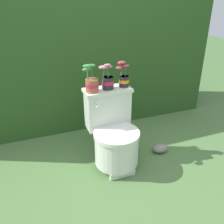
{
  "coord_description": "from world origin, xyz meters",
  "views": [
    {
      "loc": [
        -0.62,
        -1.75,
        1.5
      ],
      "look_at": [
        0.09,
        0.1,
        0.52
      ],
      "focal_mm": 40.0,
      "sensor_mm": 36.0,
      "label": 1
    }
  ],
  "objects_px": {
    "toilet": "(113,134)",
    "potted_plant_middle": "(123,76)",
    "potted_plant_left": "(91,82)",
    "garden_stone": "(160,148)",
    "potted_plant_midleft": "(107,80)"
  },
  "relations": [
    {
      "from": "toilet",
      "to": "garden_stone",
      "type": "xyz_separation_m",
      "value": [
        0.5,
        -0.01,
        -0.27
      ]
    },
    {
      "from": "potted_plant_left",
      "to": "garden_stone",
      "type": "xyz_separation_m",
      "value": [
        0.66,
        -0.14,
        -0.75
      ]
    },
    {
      "from": "toilet",
      "to": "garden_stone",
      "type": "relative_size",
      "value": 4.59
    },
    {
      "from": "toilet",
      "to": "potted_plant_middle",
      "type": "xyz_separation_m",
      "value": [
        0.15,
        0.15,
        0.49
      ]
    },
    {
      "from": "potted_plant_left",
      "to": "garden_stone",
      "type": "distance_m",
      "value": 1.0
    },
    {
      "from": "potted_plant_midleft",
      "to": "potted_plant_left",
      "type": "bearing_deg",
      "value": -173.98
    },
    {
      "from": "potted_plant_left",
      "to": "potted_plant_middle",
      "type": "distance_m",
      "value": 0.31
    },
    {
      "from": "toilet",
      "to": "potted_plant_left",
      "type": "distance_m",
      "value": 0.52
    },
    {
      "from": "potted_plant_left",
      "to": "potted_plant_middle",
      "type": "bearing_deg",
      "value": 4.13
    },
    {
      "from": "toilet",
      "to": "potted_plant_middle",
      "type": "relative_size",
      "value": 2.96
    },
    {
      "from": "potted_plant_midleft",
      "to": "garden_stone",
      "type": "distance_m",
      "value": 0.91
    },
    {
      "from": "garden_stone",
      "to": "toilet",
      "type": "bearing_deg",
      "value": 178.61
    },
    {
      "from": "toilet",
      "to": "potted_plant_middle",
      "type": "height_order",
      "value": "potted_plant_middle"
    },
    {
      "from": "potted_plant_middle",
      "to": "potted_plant_left",
      "type": "bearing_deg",
      "value": -175.87
    },
    {
      "from": "toilet",
      "to": "garden_stone",
      "type": "bearing_deg",
      "value": -1.39
    }
  ]
}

